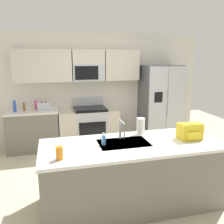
{
  "coord_description": "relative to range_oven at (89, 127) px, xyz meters",
  "views": [
    {
      "loc": [
        -1.07,
        -3.47,
        2.03
      ],
      "look_at": [
        -0.02,
        0.6,
        1.05
      ],
      "focal_mm": 37.81,
      "sensor_mm": 36.0,
      "label": 1
    }
  ],
  "objects": [
    {
      "name": "ground_plane",
      "position": [
        0.27,
        -1.8,
        -0.44
      ],
      "size": [
        9.0,
        9.0,
        0.0
      ],
      "primitive_type": "plane",
      "color": "beige",
      "rests_on": "ground"
    },
    {
      "name": "kitchen_wall_unit",
      "position": [
        0.13,
        0.28,
        1.03
      ],
      "size": [
        5.2,
        0.43,
        2.6
      ],
      "color": "silver",
      "rests_on": "ground"
    },
    {
      "name": "back_counter",
      "position": [
        -1.24,
        -0.0,
        0.01
      ],
      "size": [
        1.11,
        0.63,
        0.9
      ],
      "color": "slate",
      "rests_on": "ground"
    },
    {
      "name": "range_oven",
      "position": [
        0.0,
        0.0,
        0.0
      ],
      "size": [
        1.36,
        0.61,
        1.1
      ],
      "color": "#B7BABF",
      "rests_on": "ground"
    },
    {
      "name": "refrigerator",
      "position": [
        1.76,
        -0.07,
        0.48
      ],
      "size": [
        0.9,
        0.76,
        1.85
      ],
      "color": "#4C4F54",
      "rests_on": "ground"
    },
    {
      "name": "island_counter",
      "position": [
        0.21,
        -2.45,
        0.01
      ],
      "size": [
        2.43,
        0.98,
        0.9
      ],
      "color": "slate",
      "rests_on": "ground"
    },
    {
      "name": "toaster",
      "position": [
        -0.98,
        -0.05,
        0.55
      ],
      "size": [
        0.28,
        0.16,
        0.18
      ],
      "color": "#B7BABF",
      "rests_on": "back_counter"
    },
    {
      "name": "pepper_mill",
      "position": [
        -1.39,
        -0.0,
        0.55
      ],
      "size": [
        0.05,
        0.05,
        0.18
      ],
      "primitive_type": "cylinder",
      "color": "brown",
      "rests_on": "back_counter"
    },
    {
      "name": "bottle_pink",
      "position": [
        -1.15,
        0.06,
        0.56
      ],
      "size": [
        0.07,
        0.07,
        0.2
      ],
      "primitive_type": "cylinder",
      "color": "#EA4C93",
      "rests_on": "back_counter"
    },
    {
      "name": "bottle_blue",
      "position": [
        -1.58,
        -0.04,
        0.58
      ],
      "size": [
        0.06,
        0.06,
        0.24
      ],
      "primitive_type": "cylinder",
      "color": "blue",
      "rests_on": "back_counter"
    },
    {
      "name": "sink_faucet",
      "position": [
        0.11,
        -2.26,
        0.62
      ],
      "size": [
        0.09,
        0.21,
        0.28
      ],
      "color": "#B7BABF",
      "rests_on": "island_counter"
    },
    {
      "name": "drink_cup_orange",
      "position": [
        -0.75,
        -2.72,
        0.53
      ],
      "size": [
        0.08,
        0.08,
        0.27
      ],
      "color": "orange",
      "rests_on": "island_counter"
    },
    {
      "name": "soap_dispenser",
      "position": [
        -0.17,
        -2.41,
        0.53
      ],
      "size": [
        0.06,
        0.06,
        0.17
      ],
      "color": "#4C8CD8",
      "rests_on": "island_counter"
    },
    {
      "name": "paper_towel_roll",
      "position": [
        0.47,
        -2.08,
        0.58
      ],
      "size": [
        0.12,
        0.12,
        0.24
      ],
      "primitive_type": "cylinder",
      "color": "white",
      "rests_on": "island_counter"
    },
    {
      "name": "backpack",
      "position": [
        1.05,
        -2.48,
        0.57
      ],
      "size": [
        0.32,
        0.22,
        0.23
      ],
      "color": "yellow",
      "rests_on": "island_counter"
    }
  ]
}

